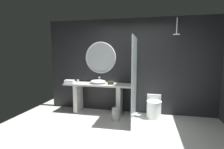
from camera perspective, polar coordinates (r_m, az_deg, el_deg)
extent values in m
plane|color=silver|center=(3.32, 1.53, -22.93)|extent=(5.76, 5.76, 0.00)
cube|color=#232326|center=(4.76, 6.10, 2.79)|extent=(4.80, 0.10, 2.60)
cube|color=silver|center=(4.68, -4.68, -3.32)|extent=(1.88, 0.52, 0.05)
cube|color=silver|center=(4.98, -11.30, -7.69)|extent=(0.11, 0.44, 0.79)
cube|color=silver|center=(4.64, 2.56, -8.70)|extent=(0.11, 0.44, 0.79)
ellipsoid|color=white|center=(4.67, -4.74, -2.39)|extent=(0.45, 0.37, 0.11)
cylinder|color=silver|center=(4.82, -4.14, -1.70)|extent=(0.02, 0.02, 0.17)
cylinder|color=silver|center=(4.74, -4.42, -0.94)|extent=(0.02, 0.15, 0.02)
cylinder|color=silver|center=(4.85, -11.41, -2.24)|extent=(0.06, 0.06, 0.09)
cube|color=#3D3323|center=(4.53, -0.39, -2.82)|extent=(0.15, 0.10, 0.09)
torus|color=silver|center=(4.83, -3.92, 5.68)|extent=(0.90, 0.05, 0.90)
cylinder|color=#B2BCC1|center=(4.84, -3.88, 5.68)|extent=(0.82, 0.01, 0.82)
cube|color=silver|center=(4.13, 7.52, -1.72)|extent=(0.02, 1.21, 2.06)
cylinder|color=silver|center=(4.44, 21.02, 15.09)|extent=(0.02, 0.02, 0.38)
cylinder|color=silver|center=(4.41, 20.90, 12.51)|extent=(0.16, 0.16, 0.02)
cylinder|color=white|center=(4.58, 13.94, -11.44)|extent=(0.37, 0.37, 0.43)
ellipsoid|color=white|center=(4.51, 14.03, -8.71)|extent=(0.39, 0.42, 0.02)
cube|color=white|center=(4.78, 13.95, -8.49)|extent=(0.37, 0.16, 0.34)
cylinder|color=silver|center=(4.32, 1.22, -13.46)|extent=(0.19, 0.19, 0.28)
ellipsoid|color=silver|center=(4.27, 1.23, -11.40)|extent=(0.19, 0.19, 0.06)
cube|color=white|center=(4.82, -14.15, -2.36)|extent=(0.27, 0.19, 0.10)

